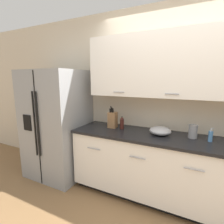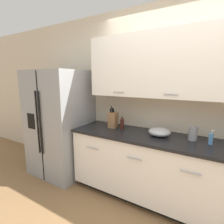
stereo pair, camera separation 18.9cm
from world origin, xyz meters
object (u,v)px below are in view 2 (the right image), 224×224
Objects in this scene: steel_canister at (193,133)px; mixing_bowl at (159,132)px; knife_block at (113,120)px; soap_dispenser at (211,139)px; oil_bottle at (122,123)px; refrigerator at (60,123)px.

mixing_bowl is at bearing -172.95° from steel_canister.
soap_dispenser is at bearing -1.17° from knife_block.
knife_block is at bearing 179.23° from oil_bottle.
mixing_bowl is (-0.38, -0.05, -0.03)m from steel_canister.
knife_block is at bearing 178.83° from soap_dispenser.
mixing_bowl is at bearing -2.03° from knife_block.
refrigerator is 10.64× the size of soap_dispenser.
mixing_bowl is (0.55, -0.02, -0.03)m from oil_bottle.
oil_bottle is 0.66× the size of mixing_bowl.
soap_dispenser is 0.60× the size of mixing_bowl.
soap_dispenser is 0.91× the size of oil_bottle.
refrigerator is 1.12m from oil_bottle.
soap_dispenser is (1.28, -0.03, -0.05)m from knife_block.
knife_block reaches higher than steel_canister.
steel_canister reaches higher than soap_dispenser.
oil_bottle is (0.15, -0.00, -0.03)m from knife_block.
knife_block is 1.17× the size of mixing_bowl.
knife_block is (0.96, 0.15, 0.14)m from refrigerator.
knife_block is at bearing -178.82° from steel_canister.
oil_bottle is 0.55m from mixing_bowl.
oil_bottle is (-1.12, 0.02, 0.02)m from soap_dispenser.
oil_bottle is (1.11, 0.15, 0.11)m from refrigerator.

